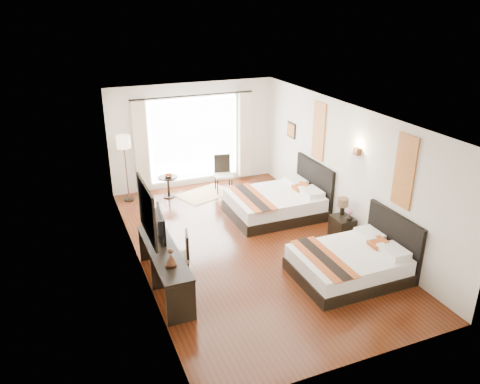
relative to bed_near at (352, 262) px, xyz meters
name	(u,v)px	position (x,y,z in m)	size (l,w,h in m)	color
floor	(248,245)	(-1.31, 1.83, -0.30)	(4.50, 7.50, 0.01)	#3E170B
ceiling	(249,114)	(-1.31, 1.83, 2.50)	(4.50, 7.50, 0.02)	white
wall_headboard	(344,168)	(0.94, 1.83, 1.11)	(0.01, 7.50, 2.80)	silver
wall_desk	(136,200)	(-3.55, 1.83, 1.11)	(0.01, 7.50, 2.80)	silver
wall_window	(194,135)	(-1.31, 5.57, 1.11)	(4.50, 0.01, 2.80)	silver
wall_entry	(362,280)	(-1.31, -1.92, 1.11)	(4.50, 0.01, 2.80)	silver
window_glass	(194,139)	(-1.31, 5.56, 1.01)	(2.40, 0.02, 2.20)	white
sheer_curtain	(195,140)	(-1.31, 5.50, 1.01)	(2.30, 0.02, 2.10)	white
drape_left	(141,147)	(-2.76, 5.46, 0.99)	(0.35, 0.14, 2.35)	beige
drape_right	(245,135)	(0.14, 5.46, 0.99)	(0.35, 0.14, 2.35)	beige
art_panel_near	(405,171)	(0.92, 0.00, 1.66)	(0.03, 0.50, 1.35)	maroon
art_panel_far	(319,131)	(0.92, 2.92, 1.66)	(0.03, 0.50, 1.35)	maroon
wall_sconce	(357,152)	(0.88, 1.36, 1.63)	(0.10, 0.14, 0.14)	#452818
mirror_frame	(147,211)	(-3.53, 0.95, 1.26)	(0.04, 1.25, 0.95)	black
mirror_glass	(148,211)	(-3.50, 0.95, 1.26)	(0.01, 1.12, 0.82)	white
bed_near	(352,262)	(0.00, 0.00, 0.00)	(1.99, 1.55, 1.12)	black
bed_far	(278,202)	(-0.07, 2.92, 0.02)	(2.15, 1.67, 1.21)	black
nightstand	(342,227)	(0.69, 1.36, -0.05)	(0.40, 0.49, 0.48)	black
table_lamp	(343,203)	(0.72, 1.46, 0.46)	(0.24, 0.24, 0.38)	black
vase	(350,216)	(0.72, 1.19, 0.28)	(0.14, 0.14, 0.14)	black
console_desk	(165,269)	(-3.30, 0.95, 0.09)	(0.50, 2.20, 0.76)	black
television	(156,224)	(-3.28, 1.50, 0.71)	(0.87, 0.11, 0.50)	black
bronze_figurine	(171,258)	(-3.30, 0.40, 0.60)	(0.19, 0.19, 0.28)	#452818
desk_chair	(179,264)	(-2.97, 1.19, -0.02)	(0.50, 0.50, 0.90)	beige
floor_lamp	(124,146)	(-3.22, 5.14, 1.15)	(0.34, 0.34, 1.71)	black
side_table	(168,187)	(-2.22, 4.95, -0.01)	(0.49, 0.49, 0.56)	black
fruit_bowl	(168,176)	(-2.21, 4.91, 0.30)	(0.21, 0.21, 0.05)	#4D361B
window_chair	(223,181)	(-0.76, 4.78, 0.01)	(0.53, 0.53, 0.98)	beige
jute_rug	(205,194)	(-1.29, 4.77, -0.29)	(1.35, 0.92, 0.01)	tan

